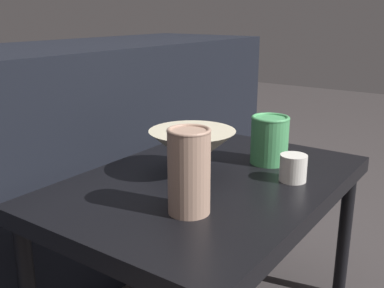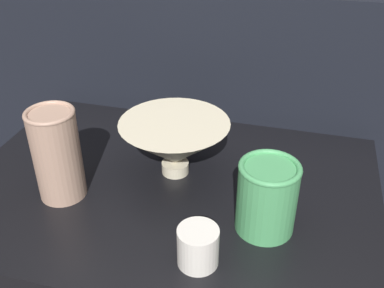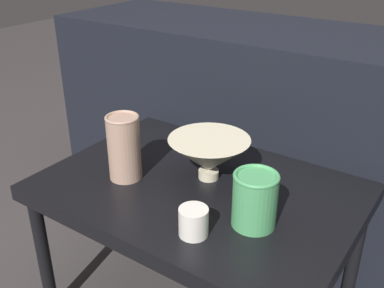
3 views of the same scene
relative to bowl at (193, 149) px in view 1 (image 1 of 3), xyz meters
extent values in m
cube|color=black|center=(0.00, -0.05, -0.09)|extent=(0.78, 0.54, 0.04)
cylinder|color=black|center=(0.35, -0.28, -0.30)|extent=(0.04, 0.04, 0.39)
cylinder|color=black|center=(0.35, 0.19, -0.30)|extent=(0.04, 0.04, 0.39)
cube|color=black|center=(0.00, 0.52, -0.14)|extent=(1.74, 0.50, 0.71)
cylinder|color=beige|center=(0.00, 0.00, -0.05)|extent=(0.05, 0.05, 0.02)
cone|color=beige|center=(0.00, 0.00, 0.00)|extent=(0.21, 0.21, 0.09)
cylinder|color=tan|center=(-0.18, -0.12, 0.02)|extent=(0.08, 0.08, 0.17)
torus|color=tan|center=(-0.18, -0.12, 0.10)|extent=(0.09, 0.09, 0.01)
cylinder|color=#47995B|center=(0.19, -0.11, -0.01)|extent=(0.10, 0.10, 0.12)
torus|color=#47995B|center=(0.19, -0.11, 0.05)|extent=(0.10, 0.10, 0.01)
cylinder|color=silver|center=(0.10, -0.22, -0.03)|extent=(0.06, 0.06, 0.06)
camera|label=1|loc=(-0.84, -0.59, 0.32)|focal=42.00mm
camera|label=2|loc=(0.22, -0.69, 0.45)|focal=42.00mm
camera|label=3|loc=(0.53, -0.85, 0.52)|focal=42.00mm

